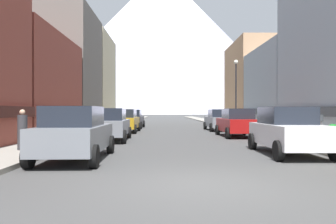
{
  "coord_description": "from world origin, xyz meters",
  "views": [
    {
      "loc": [
        -0.89,
        -7.14,
        1.62
      ],
      "look_at": [
        -0.17,
        38.76,
        1.51
      ],
      "focal_mm": 34.67,
      "sensor_mm": 36.0,
      "label": 1
    }
  ],
  "objects_px": {
    "trash_bin_right": "(292,129)",
    "car_right_1": "(237,123)",
    "car_left_3": "(133,119)",
    "streetlamp_right": "(236,84)",
    "car_left_0": "(75,133)",
    "car_right_0": "(288,130)",
    "potted_plant_0": "(333,132)",
    "car_right_2": "(219,120)",
    "pedestrian_0": "(22,131)",
    "parking_meter_near": "(321,126)",
    "car_left_2": "(125,121)",
    "car_left_1": "(110,124)"
  },
  "relations": [
    {
      "from": "potted_plant_0",
      "to": "trash_bin_right",
      "type": "bearing_deg",
      "value": 101.85
    },
    {
      "from": "streetlamp_right",
      "to": "car_right_0",
      "type": "bearing_deg",
      "value": -95.72
    },
    {
      "from": "potted_plant_0",
      "to": "parking_meter_near",
      "type": "bearing_deg",
      "value": -131.09
    },
    {
      "from": "car_left_1",
      "to": "car_right_0",
      "type": "distance_m",
      "value": 9.45
    },
    {
      "from": "car_right_1",
      "to": "streetlamp_right",
      "type": "distance_m",
      "value": 7.91
    },
    {
      "from": "car_left_0",
      "to": "pedestrian_0",
      "type": "xyz_separation_m",
      "value": [
        -2.45,
        1.65,
        -0.04
      ]
    },
    {
      "from": "car_left_1",
      "to": "streetlamp_right",
      "type": "bearing_deg",
      "value": 47.09
    },
    {
      "from": "car_left_0",
      "to": "streetlamp_right",
      "type": "relative_size",
      "value": 0.76
    },
    {
      "from": "car_right_2",
      "to": "potted_plant_0",
      "type": "distance_m",
      "value": 12.47
    },
    {
      "from": "car_left_1",
      "to": "car_right_2",
      "type": "xyz_separation_m",
      "value": [
        7.6,
        9.23,
        0.0
      ]
    },
    {
      "from": "car_right_1",
      "to": "pedestrian_0",
      "type": "xyz_separation_m",
      "value": [
        -10.05,
        -8.03,
        -0.04
      ]
    },
    {
      "from": "car_right_0",
      "to": "parking_meter_near",
      "type": "relative_size",
      "value": 3.34
    },
    {
      "from": "car_left_0",
      "to": "trash_bin_right",
      "type": "distance_m",
      "value": 12.46
    },
    {
      "from": "car_left_0",
      "to": "car_right_2",
      "type": "bearing_deg",
      "value": 64.84
    },
    {
      "from": "car_left_1",
      "to": "car_right_1",
      "type": "relative_size",
      "value": 1.0
    },
    {
      "from": "car_left_2",
      "to": "car_right_0",
      "type": "xyz_separation_m",
      "value": [
        7.6,
        -12.71,
        0.0
      ]
    },
    {
      "from": "pedestrian_0",
      "to": "streetlamp_right",
      "type": "bearing_deg",
      "value": 52.54
    },
    {
      "from": "trash_bin_right",
      "to": "potted_plant_0",
      "type": "height_order",
      "value": "trash_bin_right"
    },
    {
      "from": "pedestrian_0",
      "to": "parking_meter_near",
      "type": "bearing_deg",
      "value": 4.99
    },
    {
      "from": "car_left_1",
      "to": "pedestrian_0",
      "type": "height_order",
      "value": "car_left_1"
    },
    {
      "from": "potted_plant_0",
      "to": "pedestrian_0",
      "type": "relative_size",
      "value": 0.57
    },
    {
      "from": "car_left_0",
      "to": "car_right_0",
      "type": "bearing_deg",
      "value": 9.93
    },
    {
      "from": "car_right_0",
      "to": "car_left_3",
      "type": "bearing_deg",
      "value": 111.88
    },
    {
      "from": "trash_bin_right",
      "to": "car_left_2",
      "type": "bearing_deg",
      "value": 146.12
    },
    {
      "from": "car_left_1",
      "to": "pedestrian_0",
      "type": "distance_m",
      "value": 5.84
    },
    {
      "from": "car_left_2",
      "to": "parking_meter_near",
      "type": "bearing_deg",
      "value": -49.91
    },
    {
      "from": "car_right_1",
      "to": "parking_meter_near",
      "type": "height_order",
      "value": "car_right_1"
    },
    {
      "from": "car_left_3",
      "to": "streetlamp_right",
      "type": "relative_size",
      "value": 0.76
    },
    {
      "from": "car_left_2",
      "to": "streetlamp_right",
      "type": "bearing_deg",
      "value": 16.71
    },
    {
      "from": "car_right_1",
      "to": "car_right_2",
      "type": "bearing_deg",
      "value": 90.0
    },
    {
      "from": "car_left_2",
      "to": "potted_plant_0",
      "type": "bearing_deg",
      "value": -42.54
    },
    {
      "from": "trash_bin_right",
      "to": "car_right_1",
      "type": "bearing_deg",
      "value": 136.15
    },
    {
      "from": "car_left_3",
      "to": "car_right_0",
      "type": "bearing_deg",
      "value": -68.12
    },
    {
      "from": "pedestrian_0",
      "to": "streetlamp_right",
      "type": "xyz_separation_m",
      "value": [
        11.6,
        15.14,
        3.13
      ]
    },
    {
      "from": "car_right_2",
      "to": "streetlamp_right",
      "type": "height_order",
      "value": "streetlamp_right"
    },
    {
      "from": "car_left_0",
      "to": "parking_meter_near",
      "type": "xyz_separation_m",
      "value": [
        9.55,
        2.7,
        0.11
      ]
    },
    {
      "from": "car_left_0",
      "to": "car_left_3",
      "type": "relative_size",
      "value": 1.0
    },
    {
      "from": "car_left_0",
      "to": "car_left_1",
      "type": "xyz_separation_m",
      "value": [
        0.0,
        6.95,
        0.0
      ]
    },
    {
      "from": "car_left_1",
      "to": "parking_meter_near",
      "type": "distance_m",
      "value": 10.45
    },
    {
      "from": "car_left_3",
      "to": "streetlamp_right",
      "type": "height_order",
      "value": "streetlamp_right"
    },
    {
      "from": "car_left_2",
      "to": "car_left_3",
      "type": "xyz_separation_m",
      "value": [
        -0.0,
        6.22,
        0.0
      ]
    },
    {
      "from": "parking_meter_near",
      "to": "potted_plant_0",
      "type": "bearing_deg",
      "value": 48.91
    },
    {
      "from": "potted_plant_0",
      "to": "car_right_1",
      "type": "bearing_deg",
      "value": 119.98
    },
    {
      "from": "car_right_1",
      "to": "trash_bin_right",
      "type": "xyz_separation_m",
      "value": [
        2.55,
        -2.45,
        -0.26
      ]
    },
    {
      "from": "car_left_0",
      "to": "car_right_1",
      "type": "xyz_separation_m",
      "value": [
        7.6,
        9.68,
        0.0
      ]
    },
    {
      "from": "car_left_1",
      "to": "car_right_0",
      "type": "relative_size",
      "value": 1.0
    },
    {
      "from": "car_right_1",
      "to": "trash_bin_right",
      "type": "distance_m",
      "value": 3.54
    },
    {
      "from": "car_right_0",
      "to": "car_right_1",
      "type": "distance_m",
      "value": 8.35
    },
    {
      "from": "parking_meter_near",
      "to": "potted_plant_0",
      "type": "xyz_separation_m",
      "value": [
        1.25,
        1.43,
        -0.38
      ]
    },
    {
      "from": "car_right_0",
      "to": "potted_plant_0",
      "type": "xyz_separation_m",
      "value": [
        3.2,
        2.8,
        -0.26
      ]
    }
  ]
}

